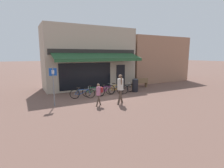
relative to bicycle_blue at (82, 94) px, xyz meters
The scene contains 14 objects.
ground_plane 1.68m from the bicycle_blue, ahead, with size 160.00×160.00×0.00m, color brown.
shop_front 5.13m from the bicycle_blue, 62.20° to the left, with size 8.25×4.54×5.45m.
neighbour_building 11.33m from the bicycle_blue, 24.11° to the left, with size 7.41×4.00×4.96m.
bike_rack_rail 1.90m from the bicycle_blue, 10.22° to the left, with size 4.20×0.04×0.57m.
bicycle_blue is the anchor object (origin of this frame).
bicycle_green 1.00m from the bicycle_blue, 17.72° to the left, with size 1.63×0.63×0.82m.
bicycle_purple 1.97m from the bicycle_blue, ahead, with size 1.71×0.69×0.83m.
bicycle_orange 2.77m from the bicycle_blue, ahead, with size 1.67×0.72×0.88m.
bicycle_black 3.68m from the bicycle_blue, ahead, with size 1.68×0.52×0.80m.
pedestrian_adult 2.95m from the bicycle_blue, 53.84° to the right, with size 0.60×0.68×1.85m.
pedestrian_child 2.16m from the bicycle_blue, 81.02° to the right, with size 0.50×0.46×1.36m.
litter_bin 4.61m from the bicycle_blue, ahead, with size 0.50×0.50×1.13m.
parking_sign 2.48m from the bicycle_blue, 155.58° to the right, with size 0.44×0.07×2.32m.
park_bench 6.23m from the bicycle_blue, 13.85° to the left, with size 1.64×0.64×0.87m.
Camera 1 is at (-5.40, -11.54, 3.03)m, focal length 28.00 mm.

